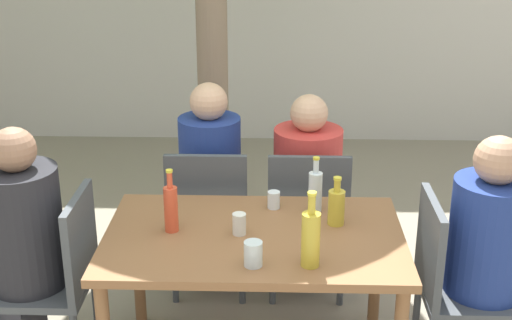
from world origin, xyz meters
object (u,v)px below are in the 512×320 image
object	(u,v)px
drinking_glass_2	(253,254)
water_bottle_0	(315,190)
person_seated_0	(11,263)
patio_chair_0	(60,272)
soda_bottle_1	(171,207)
person_seated_1	(502,272)
dining_table_front	(254,250)
drinking_glass_1	(274,200)
person_seated_3	(306,196)
patio_chair_2	(209,214)
patio_chair_3	(308,215)
person_seated_2	(212,191)
oil_cruet_3	(336,206)
drinking_glass_0	(239,224)
patio_chair_1	(451,278)
oil_cruet_2	(311,238)

from	to	relation	value
drinking_glass_2	water_bottle_0	bearing A→B (deg)	62.88
person_seated_0	drinking_glass_2	distance (m)	1.21
patio_chair_0	soda_bottle_1	xyz separation A→B (m)	(0.54, 0.03, 0.33)
person_seated_1	drinking_glass_2	xyz separation A→B (m)	(-1.15, -0.29, 0.23)
dining_table_front	person_seated_0	bearing A→B (deg)	-180.00
patio_chair_0	drinking_glass_2	distance (m)	1.01
dining_table_front	drinking_glass_1	xyz separation A→B (m)	(0.09, 0.29, 0.12)
drinking_glass_1	person_seated_3	bearing A→B (deg)	72.86
patio_chair_0	patio_chair_2	size ratio (longest dim) A/B	1.00
patio_chair_3	person_seated_2	world-z (taller)	person_seated_2
patio_chair_0	oil_cruet_3	size ratio (longest dim) A/B	3.77
person_seated_2	soda_bottle_1	size ratio (longest dim) A/B	4.02
dining_table_front	patio_chair_0	distance (m)	0.93
patio_chair_0	soda_bottle_1	bearing A→B (deg)	92.69
water_bottle_0	drinking_glass_2	xyz separation A→B (m)	(-0.28, -0.55, -0.05)
person_seated_1	person_seated_3	xyz separation A→B (m)	(-0.88, 0.90, -0.02)
person_seated_2	soda_bottle_1	bearing A→B (deg)	83.05
drinking_glass_0	drinking_glass_2	bearing A→B (deg)	-75.52
soda_bottle_1	patio_chair_0	bearing A→B (deg)	-177.31
dining_table_front	patio_chair_1	world-z (taller)	patio_chair_1
patio_chair_0	patio_chair_1	world-z (taller)	same
patio_chair_1	person_seated_3	xyz separation A→B (m)	(-0.65, 0.90, 0.02)
patio_chair_3	drinking_glass_0	bearing A→B (deg)	62.89
oil_cruet_3	water_bottle_0	bearing A→B (deg)	122.48
patio_chair_2	person_seated_1	world-z (taller)	person_seated_1
person_seated_3	soda_bottle_1	size ratio (longest dim) A/B	3.82
patio_chair_1	person_seated_0	bearing A→B (deg)	90.00
person_seated_3	drinking_glass_2	world-z (taller)	person_seated_3
drinking_glass_0	dining_table_front	bearing A→B (deg)	2.63
oil_cruet_2	drinking_glass_1	size ratio (longest dim) A/B	3.86
drinking_glass_0	drinking_glass_1	xyz separation A→B (m)	(0.16, 0.29, -0.01)
oil_cruet_2	person_seated_1	bearing A→B (deg)	17.25
person_seated_3	water_bottle_0	xyz separation A→B (m)	(0.01, -0.63, 0.31)
person_seated_0	water_bottle_0	xyz separation A→B (m)	(1.44, 0.26, 0.28)
oil_cruet_3	person_seated_0	bearing A→B (deg)	-175.55
patio_chair_3	person_seated_0	world-z (taller)	person_seated_0
person_seated_0	person_seated_2	bearing A→B (deg)	135.75
patio_chair_2	drinking_glass_0	size ratio (longest dim) A/B	8.85
patio_chair_3	drinking_glass_1	distance (m)	0.49
dining_table_front	patio_chair_3	distance (m)	0.73
person_seated_3	soda_bottle_1	xyz separation A→B (m)	(-0.66, -0.87, 0.32)
person_seated_0	drinking_glass_0	distance (m)	1.10
oil_cruet_2	drinking_glass_1	distance (m)	0.60
patio_chair_2	drinking_glass_1	world-z (taller)	patio_chair_2
patio_chair_0	patio_chair_3	bearing A→B (deg)	119.12
patio_chair_2	oil_cruet_2	world-z (taller)	oil_cruet_2
dining_table_front	patio_chair_3	xyz separation A→B (m)	(0.28, 0.67, -0.13)
person_seated_3	soda_bottle_1	bearing A→B (deg)	53.03
person_seated_1	dining_table_front	bearing A→B (deg)	90.00
water_bottle_0	dining_table_front	bearing A→B (deg)	-137.64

